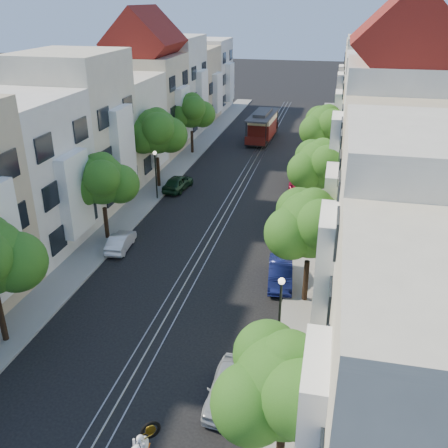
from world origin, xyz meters
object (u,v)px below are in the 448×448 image
Objects in this scene: tree_w_b at (102,181)px; lamp_east at (280,305)px; tree_e_c at (321,166)px; parked_car_w_mid at (121,241)px; parked_car_w_far at (178,183)px; cable_car at (263,125)px; tree_w_d at (192,112)px; parked_car_e_mid at (280,273)px; tree_w_c at (157,132)px; tree_e_a at (286,388)px; parked_car_e_far at (301,181)px; tree_e_b at (311,226)px; parked_car_e_near at (228,388)px; tree_e_d at (327,127)px; lamp_west at (156,168)px.

lamp_east is (13.44, -9.98, -1.55)m from tree_w_b.
parked_car_w_mid is at bearing -150.56° from tree_e_c.
cable_car is at bearing -97.50° from parked_car_w_far.
tree_w_d is 28.57m from parked_car_e_mid.
tree_w_c is 19.63m from parked_car_e_mid.
tree_e_a is 1.40× the size of parked_car_e_far.
tree_e_c is at bearing 90.00° from tree_e_b.
parked_car_e_far is at bearing 47.78° from tree_w_b.
parked_car_w_mid is (-10.18, 12.19, -0.09)m from parked_car_e_near.
parked_car_e_near is at bearing -101.98° from parked_car_e_mid.
parked_car_e_near is 0.87× the size of parked_car_e_far.
lamp_east is 1.04× the size of parked_car_w_far.
parked_car_w_far is at bearing -96.54° from parked_car_w_mid.
parked_car_w_far is (-9.84, 24.09, 0.02)m from parked_car_e_near.
parked_car_e_mid is 17.65m from parked_car_w_far.
lamp_east reaches higher than parked_car_e_near.
parked_car_e_near is 1.13× the size of parked_car_w_mid.
tree_e_d reaches higher than tree_w_b.
lamp_east is at bearing -36.58° from tree_w_b.
tree_w_b is 0.96× the size of tree_w_d.
cable_car is 1.88× the size of parked_car_e_far.
tree_e_c is 8.96m from parked_car_e_far.
tree_e_d is at bearing 33.50° from lamp_west.
tree_e_a reaches higher than parked_car_w_mid.
parked_car_w_far is at bearing 121.76° from parked_car_e_mid.
parked_car_e_mid is at bearing 164.88° from parked_car_w_mid.
parked_car_e_far is (11.69, 5.78, -2.22)m from lamp_west.
cable_car is at bearing 122.35° from tree_e_d.
tree_w_d is at bearing -91.14° from parked_car_w_mid.
parked_car_e_mid reaches higher than parked_car_e_far.
parked_car_e_far is at bearing -156.58° from parked_car_w_far.
cable_car is at bearing 77.21° from tree_w_b.
lamp_east is (-0.96, -26.98, -2.02)m from tree_e_d.
tree_e_b is (0.00, 12.00, 0.34)m from tree_e_a.
tree_e_b is at bearing -48.01° from tree_w_c.
tree_w_d is 34.73m from lamp_east.
tree_e_c reaches higher than cable_car.
tree_e_c is 15.31m from parked_car_w_mid.
parked_car_w_far is (1.87, 10.64, -3.71)m from tree_w_b.
tree_e_d is 1.53× the size of parked_car_e_far.
tree_e_d is 1.69× the size of parked_car_e_mid.
parked_car_e_far is (-0.21, 17.08, -0.04)m from parked_car_e_mid.
parked_car_e_far is 18.65m from parked_car_w_mid.
tree_w_c is (0.00, 11.00, 0.67)m from tree_w_b.
tree_e_b is at bearing 158.85° from parked_car_w_mid.
tree_e_c is 13.82m from lamp_west.
parked_car_w_far is (0.33, 11.90, 0.11)m from parked_car_w_mid.
tree_w_d is (-14.40, 16.00, 0.00)m from tree_e_c.
tree_e_a is 0.88× the size of tree_w_c.
tree_w_c is at bearing 117.22° from tree_e_a.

